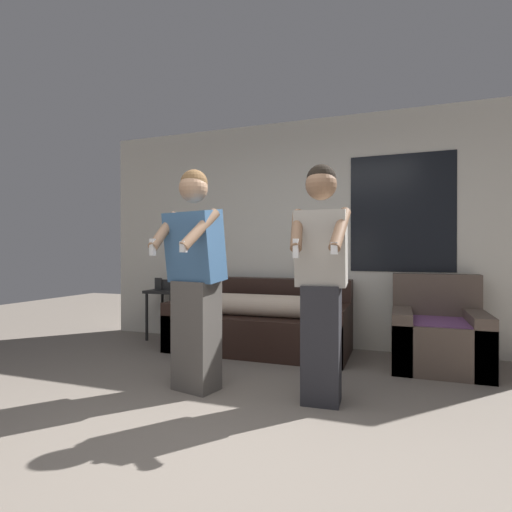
{
  "coord_description": "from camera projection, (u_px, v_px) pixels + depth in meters",
  "views": [
    {
      "loc": [
        0.98,
        -1.88,
        1.1
      ],
      "look_at": [
        -0.06,
        1.02,
        1.08
      ],
      "focal_mm": 28.0,
      "sensor_mm": 36.0,
      "label": 1
    }
  ],
  "objects": [
    {
      "name": "person_right",
      "position": [
        321.0,
        278.0,
        2.92
      ],
      "size": [
        0.43,
        0.48,
        1.75
      ],
      "color": "#28282D",
      "rests_on": "ground_plane"
    },
    {
      "name": "ground_plane",
      "position": [
        201.0,
        462.0,
        2.11
      ],
      "size": [
        14.0,
        14.0,
        0.0
      ],
      "primitive_type": "plane",
      "color": "slate"
    },
    {
      "name": "person_left",
      "position": [
        195.0,
        278.0,
        3.21
      ],
      "size": [
        0.52,
        0.56,
        1.78
      ],
      "color": "#56514C",
      "rests_on": "ground_plane"
    },
    {
      "name": "armchair",
      "position": [
        438.0,
        336.0,
        3.87
      ],
      "size": [
        0.84,
        0.86,
        0.89
      ],
      "color": "brown",
      "rests_on": "ground_plane"
    },
    {
      "name": "wall_back",
      "position": [
        313.0,
        232.0,
        4.77
      ],
      "size": [
        5.5,
        0.07,
        2.7
      ],
      "color": "beige",
      "rests_on": "ground_plane"
    },
    {
      "name": "couch",
      "position": [
        259.0,
        324.0,
        4.51
      ],
      "size": [
        1.99,
        0.85,
        0.81
      ],
      "color": "black",
      "rests_on": "ground_plane"
    },
    {
      "name": "side_table",
      "position": [
        166.0,
        298.0,
        5.14
      ],
      "size": [
        0.43,
        0.43,
        0.78
      ],
      "color": "black",
      "rests_on": "ground_plane"
    }
  ]
}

